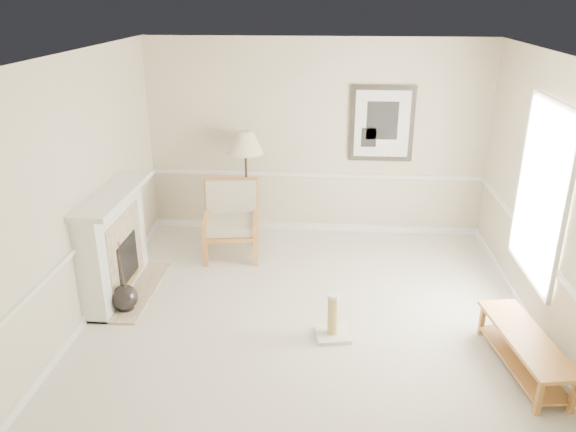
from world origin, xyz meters
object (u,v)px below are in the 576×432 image
object	(u,v)px
floor_vase	(125,298)
floor_lamp	(245,145)
armchair	(231,216)
bench	(524,347)
scratching_post	(333,323)

from	to	relation	value
floor_vase	floor_lamp	distance (m)	2.81
armchair	bench	xyz separation A→B (m)	(3.29, -2.48, -0.29)
floor_vase	armchair	size ratio (longest dim) A/B	0.87
scratching_post	floor_vase	bearing A→B (deg)	172.01
bench	floor_lamp	bearing A→B (deg)	136.16
armchair	floor_vase	bearing A→B (deg)	-126.67
floor_lamp	floor_vase	bearing A→B (deg)	-116.35
bench	armchair	bearing A→B (deg)	143.08
floor_vase	floor_lamp	xyz separation A→B (m)	(1.11, 2.25, 1.26)
armchair	floor_lamp	xyz separation A→B (m)	(0.15, 0.55, 0.87)
floor_vase	scratching_post	size ratio (longest dim) A/B	1.73
floor_vase	armchair	xyz separation A→B (m)	(0.97, 1.70, 0.38)
floor_lamp	scratching_post	bearing A→B (deg)	-63.44
scratching_post	floor_lamp	bearing A→B (deg)	116.56
scratching_post	armchair	bearing A→B (deg)	125.22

